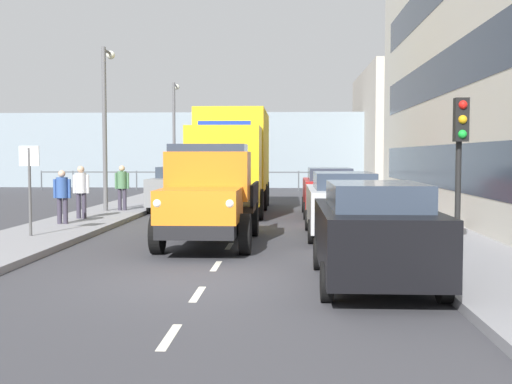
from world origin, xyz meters
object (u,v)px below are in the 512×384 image
Objects in this scene: car_black_kerbside_near at (374,232)px; pedestrian_by_lamp at (81,188)px; car_grey_oppositeside_0 at (180,188)px; lamp_post_promenade at (106,113)px; lorry_cargo_yellow at (232,158)px; street_sign at (29,175)px; traffic_light_near at (460,141)px; lamp_post_far at (175,126)px; truck_vintage_orange at (209,197)px; pedestrian_couple_a at (62,193)px; pedestrian_couple_b at (122,184)px; car_red_kerbside_2 at (329,191)px; car_silver_kerbside_1 at (343,203)px; car_navy_oppositeside_1 at (203,181)px.

pedestrian_by_lamp is (8.03, -9.14, 0.24)m from car_black_kerbside_near.
lamp_post_promenade is at bearing 35.33° from car_grey_oppositeside_0.
lorry_cargo_yellow is 3.65× the size of street_sign.
car_black_kerbside_near is 1.32× the size of traffic_light_near.
car_grey_oppositeside_0 is 0.75× the size of lamp_post_far.
truck_vintage_orange is 3.58× the size of pedestrian_couple_a.
traffic_light_near reaches higher than pedestrian_by_lamp.
pedestrian_couple_a is 0.94× the size of pedestrian_by_lamp.
pedestrian_couple_b reaches higher than pedestrian_couple_a.
street_sign is at bearing -11.39° from traffic_light_near.
car_grey_oppositeside_0 is at bearing -144.67° from lamp_post_promenade.
pedestrian_couple_b is at bearing 91.15° from lamp_post_far.
car_red_kerbside_2 is (-3.33, -7.51, -0.28)m from truck_vintage_orange.
car_silver_kerbside_1 is at bearing -57.61° from traffic_light_near.
truck_vintage_orange reaches higher than car_silver_kerbside_1.
traffic_light_near is 10.24m from street_sign.
truck_vintage_orange is 4.59m from street_sign.
car_navy_oppositeside_1 is 1.29× the size of traffic_light_near.
car_black_kerbside_near is 14.29m from pedestrian_couple_b.
lorry_cargo_yellow is 4.93m from lamp_post_promenade.
pedestrian_couple_b is 7.37m from street_sign.
car_red_kerbside_2 is 1.05× the size of car_navy_oppositeside_1.
car_navy_oppositeside_1 is (2.34, -15.95, -0.28)m from truck_vintage_orange.
car_silver_kerbside_1 is at bearing 126.57° from car_grey_oppositeside_0.
lamp_post_far is at bearing -65.11° from traffic_light_near.
truck_vintage_orange is 3.79m from car_silver_kerbside_1.
street_sign is (-0.16, 4.34, 0.55)m from pedestrian_by_lamp.
traffic_light_near reaches higher than car_black_kerbside_near.
car_grey_oppositeside_0 is 13.59m from traffic_light_near.
truck_vintage_orange is 5.84m from traffic_light_near.
car_black_kerbside_near is at bearing 136.81° from pedestrian_couple_a.
lorry_cargo_yellow reaches higher than pedestrian_by_lamp.
lorry_cargo_yellow is at bearing -61.36° from traffic_light_near.
car_black_kerbside_near is 12.17m from pedestrian_by_lamp.
pedestrian_couple_b is at bearing 77.26° from car_navy_oppositeside_1.
street_sign reaches higher than car_red_kerbside_2.
lamp_post_far is (7.76, -17.97, 2.86)m from car_silver_kerbside_1.
pedestrian_couple_a is at bearing -25.14° from traffic_light_near.
traffic_light_near is at bearing -127.44° from car_black_kerbside_near.
pedestrian_couple_b is at bearing 15.23° from lorry_cargo_yellow.
pedestrian_couple_b is (1.85, 1.66, 0.22)m from car_grey_oppositeside_0.
lamp_post_far reaches higher than traffic_light_near.
truck_vintage_orange is at bearing 28.14° from car_silver_kerbside_1.
truck_vintage_orange is 9.72m from car_grey_oppositeside_0.
car_silver_kerbside_1 is 8.57m from pedestrian_by_lamp.
lorry_cargo_yellow is 4.99× the size of pedestrian_couple_b.
car_red_kerbside_2 is at bearing 159.32° from lorry_cargo_yellow.
lorry_cargo_yellow is at bearing -74.92° from car_black_kerbside_near.
car_silver_kerbside_1 and car_red_kerbside_2 have the same top height.
truck_vintage_orange is at bearing 102.64° from lamp_post_far.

